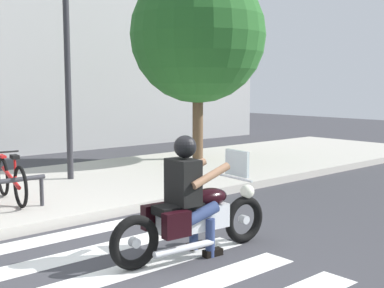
{
  "coord_description": "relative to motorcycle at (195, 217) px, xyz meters",
  "views": [
    {
      "loc": [
        -2.96,
        -4.37,
        1.98
      ],
      "look_at": [
        1.67,
        0.93,
        1.16
      ],
      "focal_mm": 46.99,
      "sensor_mm": 36.0,
      "label": 1
    }
  ],
  "objects": [
    {
      "name": "crosswalk_stripe_4",
      "position": [
        -0.71,
        1.69,
        -0.45
      ],
      "size": [
        2.8,
        0.4,
        0.01
      ],
      "primitive_type": "cube",
      "color": "white",
      "rests_on": "ground"
    },
    {
      "name": "motorcycle",
      "position": [
        0.0,
        0.0,
        0.0
      ],
      "size": [
        2.18,
        0.69,
        1.19
      ],
      "color": "black",
      "rests_on": "ground"
    },
    {
      "name": "crosswalk_stripe_3",
      "position": [
        -0.71,
        0.89,
        -0.45
      ],
      "size": [
        2.8,
        0.4,
        0.01
      ],
      "primitive_type": "cube",
      "color": "white",
      "rests_on": "ground"
    },
    {
      "name": "bicycle_4",
      "position": [
        -0.81,
        3.44,
        0.05
      ],
      "size": [
        0.48,
        1.64,
        0.77
      ],
      "color": "black",
      "rests_on": "sidewalk"
    },
    {
      "name": "street_lamp",
      "position": [
        0.83,
        4.63,
        2.32
      ],
      "size": [
        0.28,
        0.28,
        4.61
      ],
      "color": "#2D2D33",
      "rests_on": "ground"
    },
    {
      "name": "ground_plane",
      "position": [
        -0.81,
        0.09,
        -0.45
      ],
      "size": [
        48.0,
        48.0,
        0.0
      ],
      "primitive_type": "plane",
      "color": "#38383D"
    },
    {
      "name": "crosswalk_stripe_2",
      "position": [
        -0.71,
        0.09,
        -0.45
      ],
      "size": [
        2.8,
        0.4,
        0.01
      ],
      "primitive_type": "cube",
      "color": "white",
      "rests_on": "ground"
    },
    {
      "name": "tree_near_rack",
      "position": [
        4.55,
        5.03,
        2.74
      ],
      "size": [
        3.32,
        3.32,
        4.86
      ],
      "color": "brown",
      "rests_on": "ground"
    },
    {
      "name": "rider",
      "position": [
        -0.08,
        0.01,
        0.36
      ],
      "size": [
        0.66,
        0.57,
        1.42
      ],
      "color": "black",
      "rests_on": "ground"
    }
  ]
}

